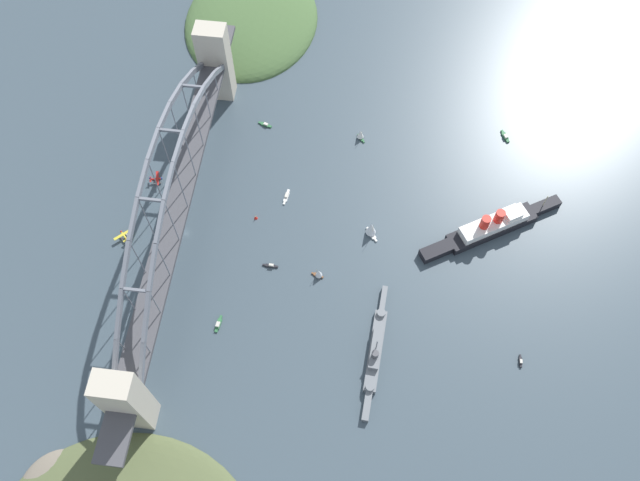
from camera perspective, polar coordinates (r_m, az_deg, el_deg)
The scene contains 17 objects.
ground_plane at distance 399.03m, azimuth -11.52°, elevation 0.68°, with size 1400.00×1400.00×0.00m, color #3D4C56.
harbor_arch_bridge at distance 373.07m, azimuth -12.35°, elevation 2.99°, with size 278.69×19.11×73.32m.
headland_west_shore at distance 504.34m, azimuth -6.09°, elevation 18.51°, with size 118.80×95.10×21.41m.
ocean_liner at distance 400.14m, azimuth 14.66°, elevation 1.20°, with size 54.77×83.95×18.98m.
naval_cruiser at distance 358.99m, azimuth 4.82°, elevation -9.53°, with size 76.44×9.55×16.80m.
seaplane_taxiing_near_bridge at distance 420.33m, azimuth -13.97°, elevation 5.15°, with size 10.59×8.15×5.19m.
seaplane_second_in_formation at distance 404.22m, azimuth -16.59°, elevation 0.36°, with size 9.77×9.86×4.92m.
small_boat_0 at distance 436.83m, azimuth -4.76°, elevation 9.97°, with size 4.25×9.36×2.01m.
small_boat_1 at distance 373.86m, azimuth 16.98°, elevation -9.96°, with size 7.10×1.75×2.30m.
small_boat_2 at distance 374.38m, azimuth -0.12°, elevation -2.86°, with size 4.99×7.23×8.06m.
small_boat_3 at distance 403.77m, azimuth -2.92°, elevation 3.83°, with size 11.13×3.16×1.79m.
small_boat_4 at distance 380.83m, azimuth -4.29°, elevation -2.19°, with size 1.95×9.13×2.44m.
small_boat_5 at distance 427.21m, azimuth 3.54°, elevation 9.18°, with size 7.09×6.22×8.46m.
small_boat_6 at distance 386.83m, azimuth 4.46°, elevation 1.04°, with size 10.01×8.72×12.46m.
small_boat_7 at distance 369.50m, azimuth -8.79°, elevation -7.17°, with size 10.06×3.16×2.38m.
small_boat_8 at distance 445.66m, azimuth 15.74°, elevation 8.67°, with size 9.78×5.54×2.30m.
channel_marker_buoy at distance 396.77m, azimuth -5.58°, elevation 2.00°, with size 2.20×2.20×2.75m.
Camera 1 is at (180.06, 102.36, 341.06)m, focal length 36.96 mm.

